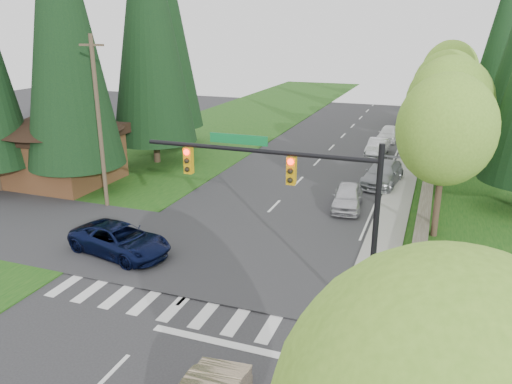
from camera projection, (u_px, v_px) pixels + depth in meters
The scene contains 28 objects.
ground at pixel (127, 357), 16.43m from camera, with size 120.00×120.00×0.00m, color #28282B.
grass_east at pixel (503, 207), 29.96m from camera, with size 14.00×110.00×0.06m, color #144512.
grass_west at pixel (133, 167), 38.50m from camera, with size 14.00×110.00×0.06m, color #144512.
cross_street at pixel (224, 257), 23.56m from camera, with size 120.00×8.00×0.10m, color #28282B.
sidewalk_east at pixel (401, 187), 33.73m from camera, with size 1.80×80.00×0.13m, color gray.
curb_east at pixel (388, 185), 34.01m from camera, with size 0.20×80.00×0.13m, color gray.
stone_wall_north at pixel (432, 157), 40.21m from camera, with size 0.70×40.00×0.70m, color #4C4438.
traffic_signal at pixel (296, 188), 17.43m from camera, with size 8.70×0.37×6.80m.
brown_building at pixel (62, 139), 33.73m from camera, with size 8.40×8.40×5.40m.
utility_pole at pixel (99, 122), 28.62m from camera, with size 1.60×0.24×10.00m.
decid_tree_0 at pixel (446, 130), 24.11m from camera, with size 4.80×4.80×8.37m.
decid_tree_1 at pixel (449, 106), 30.25m from camera, with size 5.20×5.20×8.80m.
decid_tree_2 at pixel (446, 90), 36.50m from camera, with size 5.00×5.00×8.82m.
decid_tree_3 at pixel (448, 84), 42.78m from camera, with size 5.00×5.00×8.55m.
decid_tree_4 at pixel (450, 73), 48.86m from camera, with size 5.40×5.40×9.18m.
decid_tree_5 at pixel (447, 72), 55.32m from camera, with size 4.80×4.80×8.30m.
decid_tree_6 at pixel (449, 65), 61.42m from camera, with size 5.20×5.20×8.86m.
conifer_w_a at pixel (62, 19), 29.77m from camera, with size 6.12×6.12×19.80m.
conifer_w_b at pixel (69, 35), 34.63m from camera, with size 5.44×5.44×17.80m.
conifer_w_c at pixel (148, 13), 36.41m from camera, with size 6.46×6.46×20.80m.
conifer_w_e at pixel (166, 27), 42.72m from camera, with size 5.78×5.78×18.80m.
conifer_e_c at pixel (502, 37), 51.64m from camera, with size 5.10×5.10×16.80m.
suv_navy at pixel (120, 240), 23.68m from camera, with size 2.39×5.19×1.44m, color black.
parked_car_a at pixel (347, 197), 29.68m from camera, with size 1.69×4.20×1.43m, color silver.
parked_car_b at pixel (383, 174), 34.19m from camera, with size 2.13×5.25×1.52m, color gray.
parked_car_c at pixel (377, 147), 42.01m from camera, with size 1.47×4.22×1.39m, color silver.
parked_car_d at pixel (389, 133), 47.28m from camera, with size 1.72×4.26×1.45m, color white.
parked_car_e at pixel (408, 117), 55.46m from camera, with size 2.17×5.35×1.55m, color #9C9B9F.
Camera 1 is at (8.81, -11.54, 10.35)m, focal length 35.00 mm.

